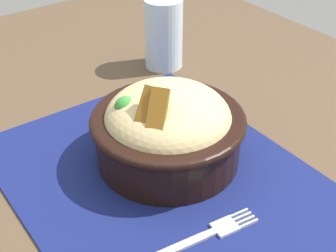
{
  "coord_description": "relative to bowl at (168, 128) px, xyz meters",
  "views": [
    {
      "loc": [
        0.37,
        -0.27,
        1.14
      ],
      "look_at": [
        -0.02,
        0.02,
        0.8
      ],
      "focal_mm": 51.75,
      "sensor_mm": 36.0,
      "label": 1
    }
  ],
  "objects": [
    {
      "name": "table",
      "position": [
        0.02,
        -0.02,
        -0.11
      ],
      "size": [
        1.22,
        0.99,
        0.75
      ],
      "color": "#4C3826",
      "rests_on": "ground_plane"
    },
    {
      "name": "bowl",
      "position": [
        0.0,
        0.0,
        0.0
      ],
      "size": [
        0.19,
        0.19,
        0.12
      ],
      "color": "black",
      "rests_on": "placemat"
    },
    {
      "name": "drinking_glass",
      "position": [
        -0.21,
        0.15,
        0.0
      ],
      "size": [
        0.06,
        0.06,
        0.12
      ],
      "color": "silver",
      "rests_on": "table"
    },
    {
      "name": "placemat",
      "position": [
        0.03,
        -0.03,
        -0.05
      ],
      "size": [
        0.42,
        0.34,
        0.0
      ],
      "primitive_type": "cube",
      "rotation": [
        0.0,
        0.0,
        -0.02
      ],
      "color": "#11194C",
      "rests_on": "table"
    },
    {
      "name": "fork",
      "position": [
        0.13,
        -0.04,
        -0.05
      ],
      "size": [
        0.03,
        0.13,
        0.0
      ],
      "color": "#B5B5B5",
      "rests_on": "placemat"
    }
  ]
}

